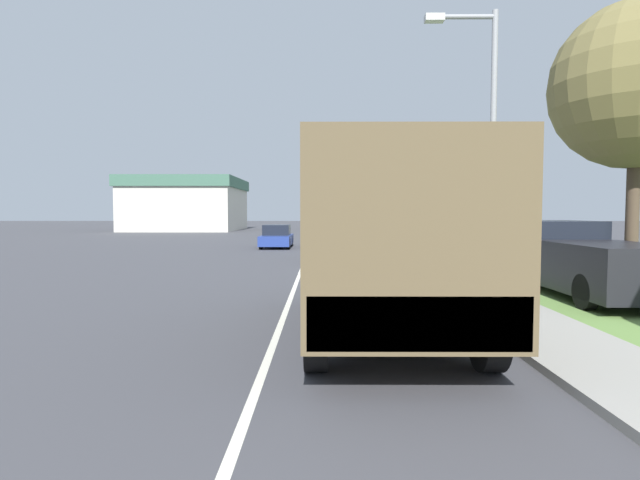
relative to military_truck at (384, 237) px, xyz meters
The scene contains 11 objects.
ground_plane 29.97m from the military_truck, 93.48° to the left, with size 180.00×180.00×0.00m, color #424247.
lane_centre_stripe 29.97m from the military_truck, 93.48° to the left, with size 0.12×120.00×0.00m.
sidewalk_right 30.03m from the military_truck, 84.86° to the left, with size 1.80×120.00×0.12m.
grass_strip_right 30.74m from the military_truck, 76.66° to the left, with size 7.00×120.00×0.02m.
military_truck is the anchor object (origin of this frame).
car_nearest_ahead 13.28m from the military_truck, 90.90° to the left, with size 1.92×4.57×1.37m.
car_second_ahead 21.68m from the military_truck, 100.05° to the left, with size 1.76×4.19×1.36m.
pickup_truck 6.97m from the military_truck, 37.90° to the left, with size 2.08×5.77×1.83m.
lamp_post 4.95m from the military_truck, 51.02° to the left, with size 1.69×0.24×6.61m.
tree_mid_right 8.64m from the military_truck, 31.62° to the left, with size 4.11×4.11×7.25m.
building_distant 53.91m from the military_truck, 108.56° to the left, with size 12.64×13.99×6.14m.
Camera 1 is at (0.78, 1.75, 2.07)m, focal length 28.00 mm.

